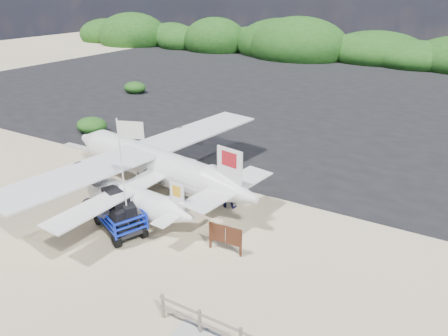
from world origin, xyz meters
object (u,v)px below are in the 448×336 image
Objects in this scene: baggage_cart at (121,230)px; aircraft_small at (273,79)px; signboard at (225,252)px; flagpole at (130,235)px; crew_a at (178,171)px; crew_b at (228,189)px.

baggage_cart is 0.43× the size of aircraft_small.
baggage_cart reaches higher than signboard.
baggage_cart is 0.66m from flagpole.
aircraft_small is (-8.25, 36.22, 0.00)m from flagpole.
crew_a is (-1.06, 5.43, 0.86)m from flagpole.
crew_b is at bearing 112.83° from aircraft_small.
baggage_cart is at bearing -172.89° from signboard.
baggage_cart is 1.86× the size of crew_a.
baggage_cart is 5.42m from crew_a.
baggage_cart is 1.96× the size of signboard.
crew_a is (-0.41, 5.34, 0.86)m from baggage_cart.
aircraft_small is (-10.91, 31.58, -0.99)m from crew_b.
crew_b is 33.42m from aircraft_small.
signboard is (5.15, 0.97, 0.00)m from baggage_cart.
crew_b is (-1.85, 3.58, 0.99)m from signboard.
crew_a is 31.63m from aircraft_small.
signboard is 4.15m from crew_b.
crew_a is 0.23× the size of aircraft_small.
crew_a is at bearing 106.92° from aircraft_small.
crew_a reaches higher than aircraft_small.
flagpole is 2.86× the size of crew_b.
aircraft_small is (-7.60, 36.13, 0.00)m from baggage_cart.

